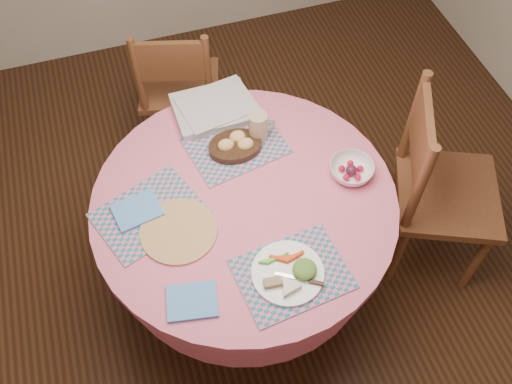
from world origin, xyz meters
TOP-DOWN VIEW (x-y plane):
  - ground at (0.00, 0.00)m, footprint 4.00×4.00m
  - dining_table at (0.00, 0.00)m, footprint 1.24×1.24m
  - chair_right at (0.89, -0.06)m, footprint 0.61×0.62m
  - chair_back at (-0.07, 0.99)m, footprint 0.51×0.50m
  - placemat_front at (0.07, -0.37)m, footprint 0.43×0.34m
  - placemat_left at (-0.38, 0.05)m, footprint 0.48×0.42m
  - placemat_back at (0.05, 0.28)m, footprint 0.45×0.37m
  - wicker_trivet at (-0.29, -0.07)m, footprint 0.30×0.30m
  - napkin_near at (-0.31, -0.37)m, footprint 0.20×0.17m
  - napkin_far at (-0.42, 0.07)m, footprint 0.20×0.17m
  - dinner_plate at (0.06, -0.38)m, footprint 0.27×0.27m
  - bread_bowl at (0.04, 0.26)m, footprint 0.23×0.23m
  - latte_mug at (0.16, 0.29)m, footprint 0.12×0.08m
  - fruit_bowl at (0.46, -0.01)m, footprint 0.20×0.20m
  - newspaper_stack at (0.01, 0.50)m, footprint 0.37×0.30m

SIDE VIEW (x-z plane):
  - ground at x=0.00m, z-range 0.00..0.00m
  - chair_back at x=-0.07m, z-range 0.02..0.93m
  - chair_right at x=0.89m, z-range 0.02..1.06m
  - dining_table at x=0.00m, z-range 0.18..0.93m
  - placemat_front at x=0.07m, z-range 0.75..0.76m
  - placemat_left at x=-0.38m, z-range 0.75..0.76m
  - placemat_back at x=0.05m, z-range 0.75..0.76m
  - wicker_trivet at x=-0.29m, z-range 0.75..0.76m
  - napkin_near at x=-0.31m, z-range 0.75..0.76m
  - napkin_far at x=-0.42m, z-range 0.76..0.77m
  - dinner_plate at x=0.06m, z-range 0.75..0.80m
  - newspaper_stack at x=0.01m, z-range 0.76..0.80m
  - fruit_bowl at x=0.46m, z-range 0.75..0.81m
  - bread_bowl at x=0.04m, z-range 0.74..0.82m
  - latte_mug at x=0.16m, z-range 0.76..0.89m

